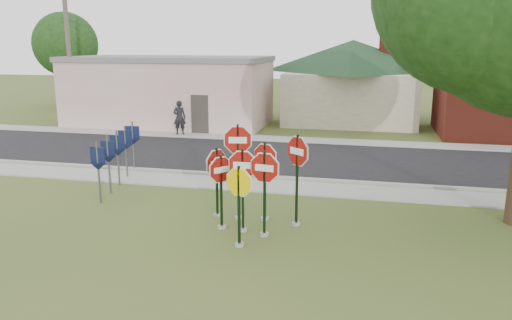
% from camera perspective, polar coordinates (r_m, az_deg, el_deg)
% --- Properties ---
extents(ground, '(120.00, 120.00, 0.00)m').
position_cam_1_polar(ground, '(12.72, -3.05, -9.92)').
color(ground, '#3B511E').
rests_on(ground, ground).
extents(sidewalk_near, '(60.00, 1.60, 0.06)m').
position_cam_1_polar(sidewalk_near, '(17.76, 1.84, -3.02)').
color(sidewalk_near, gray).
rests_on(sidewalk_near, ground).
extents(road, '(60.00, 7.00, 0.04)m').
position_cam_1_polar(road, '(22.05, 4.12, 0.15)').
color(road, black).
rests_on(road, ground).
extents(sidewalk_far, '(60.00, 1.60, 0.06)m').
position_cam_1_polar(sidewalk_far, '(26.21, 5.59, 2.24)').
color(sidewalk_far, gray).
rests_on(sidewalk_far, ground).
extents(curb, '(60.00, 0.20, 0.14)m').
position_cam_1_polar(curb, '(18.69, 2.44, -2.07)').
color(curb, gray).
rests_on(curb, ground).
extents(stop_sign_center, '(1.09, 0.24, 2.40)m').
position_cam_1_polar(stop_sign_center, '(13.27, -1.53, -2.19)').
color(stop_sign_center, gray).
rests_on(stop_sign_center, ground).
extents(stop_sign_yellow, '(0.98, 0.31, 2.18)m').
position_cam_1_polar(stop_sign_yellow, '(12.33, -1.96, -4.24)').
color(stop_sign_yellow, gray).
rests_on(stop_sign_yellow, ground).
extents(stop_sign_left, '(0.67, 0.77, 2.18)m').
position_cam_1_polar(stop_sign_left, '(13.55, -4.01, -2.64)').
color(stop_sign_left, gray).
rests_on(stop_sign_left, ground).
extents(stop_sign_right, '(1.09, 0.24, 2.41)m').
position_cam_1_polar(stop_sign_right, '(12.94, 0.98, -2.51)').
color(stop_sign_right, gray).
rests_on(stop_sign_right, ground).
extents(stop_sign_back_right, '(0.96, 0.30, 2.39)m').
position_cam_1_polar(stop_sign_back_right, '(14.12, 1.03, -1.31)').
color(stop_sign_back_right, gray).
rests_on(stop_sign_back_right, ground).
extents(stop_sign_back_left, '(1.10, 0.24, 2.90)m').
position_cam_1_polar(stop_sign_back_left, '(14.13, -2.08, 0.33)').
color(stop_sign_back_left, gray).
rests_on(stop_sign_back_left, ground).
extents(stop_sign_far_right, '(0.89, 0.75, 2.71)m').
position_cam_1_polar(stop_sign_far_right, '(13.69, 4.73, -0.71)').
color(stop_sign_far_right, gray).
rests_on(stop_sign_far_right, ground).
extents(stop_sign_far_left, '(0.52, 1.00, 2.18)m').
position_cam_1_polar(stop_sign_far_left, '(14.50, -4.51, -1.53)').
color(stop_sign_far_left, gray).
rests_on(stop_sign_far_left, ground).
extents(route_sign_row, '(1.43, 4.63, 2.00)m').
position_cam_1_polar(route_sign_row, '(18.36, -15.54, 0.88)').
color(route_sign_row, '#59595E').
rests_on(route_sign_row, ground).
extents(building_stucco, '(12.20, 6.20, 4.20)m').
position_cam_1_polar(building_stucco, '(31.83, -9.84, 7.90)').
color(building_stucco, beige).
rests_on(building_stucco, ground).
extents(building_house, '(11.60, 11.60, 6.20)m').
position_cam_1_polar(building_house, '(33.28, 10.99, 10.67)').
color(building_house, beige).
rests_on(building_house, ground).
extents(utility_pole_near, '(2.20, 0.26, 9.50)m').
position_cam_1_polar(utility_pole_near, '(31.58, -20.67, 12.35)').
color(utility_pole_near, '#473B2F').
rests_on(utility_pole_near, ground).
extents(bg_tree_left, '(4.90, 4.90, 7.35)m').
position_cam_1_polar(bg_tree_left, '(42.22, -20.95, 12.22)').
color(bg_tree_left, '#312215').
rests_on(bg_tree_left, ground).
extents(pedestrian, '(0.75, 0.56, 1.88)m').
position_cam_1_polar(pedestrian, '(27.84, -8.73, 4.82)').
color(pedestrian, black).
rests_on(pedestrian, sidewalk_far).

